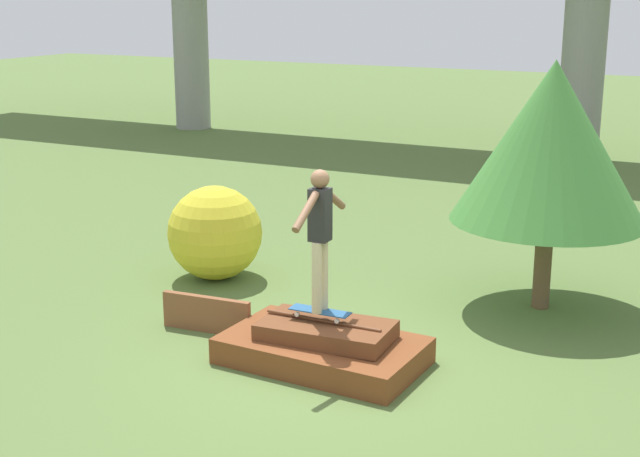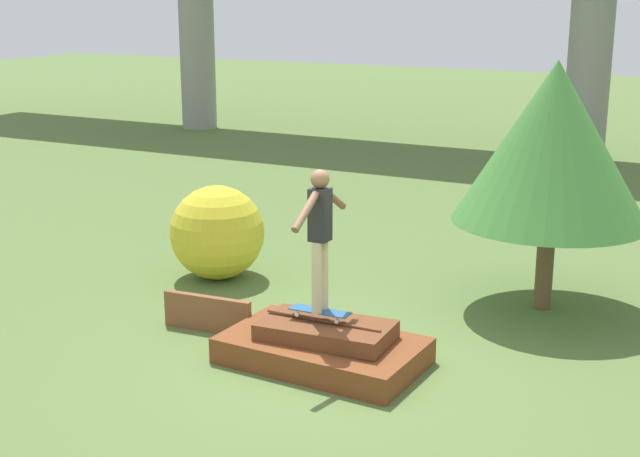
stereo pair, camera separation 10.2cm
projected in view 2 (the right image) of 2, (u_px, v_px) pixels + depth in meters
ground_plane at (323, 363)px, 10.58m from camera, size 80.00×80.00×0.00m
scrap_pile at (323, 346)px, 10.52m from camera, size 2.38×1.46×0.55m
scrap_plank_loose at (207, 314)px, 11.50m from camera, size 1.24×0.19×0.48m
skateboard at (320, 312)px, 10.47m from camera, size 0.74×0.23×0.09m
skater at (320, 229)px, 10.21m from camera, size 0.22×1.29×1.69m
tree_behind_left at (553, 143)px, 11.81m from camera, size 2.62×2.62×3.42m
bush_yellow_flowering at (217, 233)px, 13.52m from camera, size 1.44×1.44×1.44m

